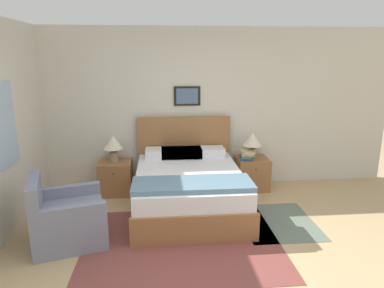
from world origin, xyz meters
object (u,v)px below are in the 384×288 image
at_px(nightstand_near_window, 116,177).
at_px(table_lamp_by_door, 253,141).
at_px(bed, 188,187).
at_px(nightstand_by_door, 252,173).
at_px(table_lamp_near_window, 113,144).
at_px(armchair, 66,220).

bearing_deg(nightstand_near_window, table_lamp_by_door, 0.57).
distance_m(bed, nightstand_near_window, 1.31).
bearing_deg(bed, nightstand_near_window, 148.00).
relative_size(nightstand_by_door, table_lamp_near_window, 1.25).
relative_size(bed, nightstand_by_door, 3.67).
xyz_separation_m(bed, table_lamp_near_window, (-1.12, 0.71, 0.47)).
bearing_deg(table_lamp_near_window, bed, -32.49).
bearing_deg(nightstand_by_door, bed, -148.07).
height_order(armchair, table_lamp_near_window, table_lamp_near_window).
bearing_deg(table_lamp_near_window, nightstand_by_door, -0.57).
xyz_separation_m(bed, table_lamp_by_door, (1.10, 0.71, 0.47)).
distance_m(armchair, nightstand_by_door, 3.00).
xyz_separation_m(nightstand_near_window, table_lamp_by_door, (2.21, 0.02, 0.54)).
distance_m(armchair, table_lamp_by_door, 3.05).
height_order(nightstand_near_window, table_lamp_by_door, table_lamp_by_door).
height_order(bed, armchair, bed).
relative_size(armchair, nightstand_by_door, 1.85).
bearing_deg(table_lamp_by_door, armchair, -150.02).
bearing_deg(nightstand_near_window, bed, -32.00).
bearing_deg(table_lamp_by_door, table_lamp_near_window, 180.00).
bearing_deg(armchair, nightstand_near_window, 149.47).
bearing_deg(table_lamp_near_window, armchair, -104.11).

